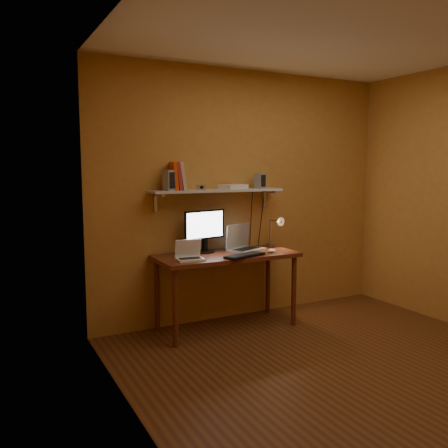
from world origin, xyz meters
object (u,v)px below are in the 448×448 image
laptop (243,243)px  shelf_camera (201,187)px  monitor (205,229)px  keyboard (245,256)px  desk_lamp (276,227)px  wall_shelf (218,191)px  desk (227,262)px  speaker_left (170,180)px  mouse (272,251)px  netbook (189,254)px  speaker_right (260,181)px  router (233,187)px

laptop → shelf_camera: size_ratio=4.62×
monitor → keyboard: 0.51m
keyboard → desk_lamp: bearing=13.1°
wall_shelf → monitor: bearing=-172.0°
desk → laptop: (0.24, 0.11, 0.16)m
laptop → speaker_left: (-0.75, 0.07, 0.65)m
desk → mouse: 0.47m
netbook → desk_lamp: bearing=17.6°
desk → desk_lamp: (0.66, 0.13, 0.29)m
keyboard → desk_lamp: desk_lamp is taller
speaker_right → netbook: bearing=179.3°
mouse → router: size_ratio=0.39×
monitor → shelf_camera: bearing=-156.5°
desk → router: 0.78m
monitor → router: size_ratio=1.73×
wall_shelf → speaker_left: bearing=-178.1°
laptop → speaker_left: bearing=152.0°
router → desk_lamp: bearing=-7.5°
router → desk: bearing=-132.7°
shelf_camera → netbook: bearing=-134.5°
desk → keyboard: keyboard is taller
laptop → netbook: bearing=174.6°
desk → speaker_right: (0.49, 0.19, 0.79)m
mouse → speaker_right: bearing=60.3°
netbook → speaker_left: 0.73m
mouse → speaker_right: 0.76m
desk_lamp → monitor: bearing=176.7°
monitor → shelf_camera: (-0.05, -0.04, 0.41)m
wall_shelf → keyboard: size_ratio=3.24×
netbook → router: size_ratio=0.97×
monitor → keyboard: (0.24, -0.38, -0.23)m
desk → keyboard: (0.08, -0.21, 0.10)m
desk → speaker_left: (-0.51, 0.18, 0.81)m
mouse → speaker_right: size_ratio=0.66×
laptop → router: 0.59m
speaker_left → laptop: bearing=-17.2°
desk → desk_lamp: 0.73m
wall_shelf → keyboard: wall_shelf is taller
desk_lamp → shelf_camera: bearing=179.3°
netbook → desk_lamp: (1.10, 0.23, 0.16)m
netbook → shelf_camera: size_ratio=2.83×
router → keyboard: bearing=-102.9°
monitor → netbook: monitor is taller
wall_shelf → monitor: (-0.15, -0.02, -0.37)m
wall_shelf → monitor: size_ratio=3.01×
laptop → keyboard: 0.36m
monitor → laptop: monitor is taller
desk → monitor: bearing=131.8°
mouse → desk_lamp: desk_lamp is taller
speaker_left → shelf_camera: 0.32m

